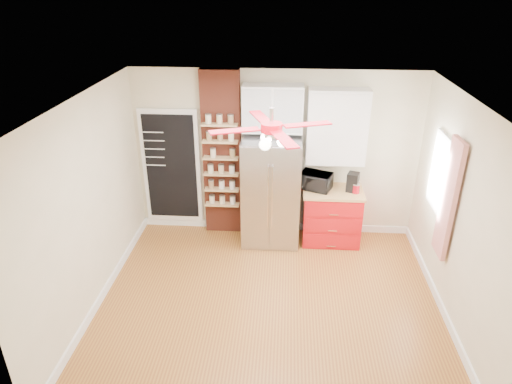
# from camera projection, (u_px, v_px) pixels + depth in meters

# --- Properties ---
(floor) EXTENTS (4.50, 4.50, 0.00)m
(floor) POSITION_uv_depth(u_px,v_px,m) (269.00, 303.00, 6.05)
(floor) COLOR olive
(floor) RESTS_ON ground
(ceiling) EXTENTS (4.50, 4.50, 0.00)m
(ceiling) POSITION_uv_depth(u_px,v_px,m) (272.00, 103.00, 4.89)
(ceiling) COLOR white
(ceiling) RESTS_ON wall_back
(wall_back) EXTENTS (4.50, 0.02, 2.70)m
(wall_back) POSITION_uv_depth(u_px,v_px,m) (276.00, 155.00, 7.27)
(wall_back) COLOR beige
(wall_back) RESTS_ON floor
(wall_front) EXTENTS (4.50, 0.02, 2.70)m
(wall_front) POSITION_uv_depth(u_px,v_px,m) (260.00, 332.00, 3.67)
(wall_front) COLOR beige
(wall_front) RESTS_ON floor
(wall_left) EXTENTS (0.02, 4.00, 2.70)m
(wall_left) POSITION_uv_depth(u_px,v_px,m) (88.00, 208.00, 5.61)
(wall_left) COLOR beige
(wall_left) RESTS_ON floor
(wall_right) EXTENTS (0.02, 4.00, 2.70)m
(wall_right) POSITION_uv_depth(u_px,v_px,m) (462.00, 220.00, 5.33)
(wall_right) COLOR beige
(wall_right) RESTS_ON floor
(chalkboard) EXTENTS (0.95, 0.05, 1.95)m
(chalkboard) POSITION_uv_depth(u_px,v_px,m) (171.00, 167.00, 7.45)
(chalkboard) COLOR white
(chalkboard) RESTS_ON wall_back
(brick_pillar) EXTENTS (0.60, 0.16, 2.70)m
(brick_pillar) POSITION_uv_depth(u_px,v_px,m) (222.00, 155.00, 7.25)
(brick_pillar) COLOR brown
(brick_pillar) RESTS_ON floor
(fridge) EXTENTS (0.90, 0.70, 1.75)m
(fridge) POSITION_uv_depth(u_px,v_px,m) (271.00, 191.00, 7.14)
(fridge) COLOR #A7A7AC
(fridge) RESTS_ON floor
(upper_glass_cabinet) EXTENTS (0.90, 0.35, 0.70)m
(upper_glass_cabinet) POSITION_uv_depth(u_px,v_px,m) (273.00, 108.00, 6.77)
(upper_glass_cabinet) COLOR white
(upper_glass_cabinet) RESTS_ON wall_back
(red_cabinet) EXTENTS (0.94, 0.64, 0.90)m
(red_cabinet) POSITION_uv_depth(u_px,v_px,m) (331.00, 216.00, 7.31)
(red_cabinet) COLOR red
(red_cabinet) RESTS_ON floor
(upper_shelf_unit) EXTENTS (0.90, 0.30, 1.15)m
(upper_shelf_unit) POSITION_uv_depth(u_px,v_px,m) (337.00, 127.00, 6.85)
(upper_shelf_unit) COLOR white
(upper_shelf_unit) RESTS_ON wall_back
(window) EXTENTS (0.04, 0.75, 1.05)m
(window) POSITION_uv_depth(u_px,v_px,m) (441.00, 174.00, 6.05)
(window) COLOR white
(window) RESTS_ON wall_right
(curtain) EXTENTS (0.06, 0.40, 1.55)m
(curtain) POSITION_uv_depth(u_px,v_px,m) (449.00, 199.00, 5.60)
(curtain) COLOR red
(curtain) RESTS_ON wall_right
(ceiling_fan) EXTENTS (1.40, 1.40, 0.44)m
(ceiling_fan) POSITION_uv_depth(u_px,v_px,m) (272.00, 128.00, 5.01)
(ceiling_fan) COLOR silver
(ceiling_fan) RESTS_ON ceiling
(toaster_oven) EXTENTS (0.56, 0.48, 0.26)m
(toaster_oven) POSITION_uv_depth(u_px,v_px,m) (316.00, 181.00, 7.12)
(toaster_oven) COLOR black
(toaster_oven) RESTS_ON red_cabinet
(coffee_maker) EXTENTS (0.22, 0.23, 0.30)m
(coffee_maker) POSITION_uv_depth(u_px,v_px,m) (353.00, 182.00, 7.04)
(coffee_maker) COLOR black
(coffee_maker) RESTS_ON red_cabinet
(canister_left) EXTENTS (0.11, 0.11, 0.14)m
(canister_left) POSITION_uv_depth(u_px,v_px,m) (356.00, 189.00, 7.01)
(canister_left) COLOR #A50916
(canister_left) RESTS_ON red_cabinet
(canister_right) EXTENTS (0.12, 0.12, 0.15)m
(canister_right) POSITION_uv_depth(u_px,v_px,m) (356.00, 186.00, 7.09)
(canister_right) COLOR red
(canister_right) RESTS_ON red_cabinet
(pantry_jar_oats) EXTENTS (0.10, 0.10, 0.13)m
(pantry_jar_oats) POSITION_uv_depth(u_px,v_px,m) (213.00, 153.00, 7.08)
(pantry_jar_oats) COLOR beige
(pantry_jar_oats) RESTS_ON brick_pillar
(pantry_jar_beans) EXTENTS (0.11, 0.11, 0.13)m
(pantry_jar_beans) POSITION_uv_depth(u_px,v_px,m) (233.00, 153.00, 7.08)
(pantry_jar_beans) COLOR #997E4E
(pantry_jar_beans) RESTS_ON brick_pillar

